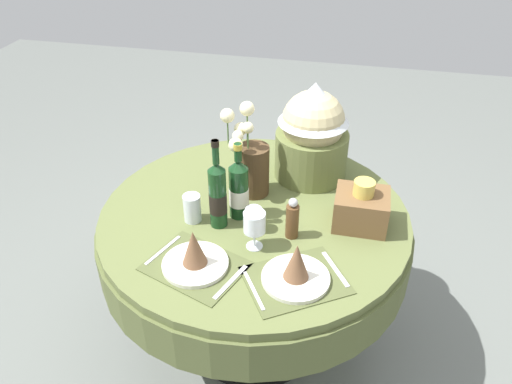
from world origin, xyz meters
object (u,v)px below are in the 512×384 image
(tumbler_mid, at_px, (254,219))
(pepper_mill, at_px, (292,219))
(place_setting_right, at_px, (296,271))
(wine_bottle_left, at_px, (218,195))
(dining_table, at_px, (254,238))
(woven_basket_side_right, at_px, (361,208))
(tumbler_near_left, at_px, (192,208))
(wine_glass_right, at_px, (254,223))
(flower_vase, at_px, (251,161))
(place_setting_left, at_px, (195,257))
(wine_bottle_centre, at_px, (239,189))
(gift_tub_back_right, at_px, (313,129))

(tumbler_mid, bearing_deg, pepper_mill, -1.83)
(place_setting_right, bearing_deg, wine_bottle_left, 144.37)
(wine_bottle_left, height_order, tumbler_mid, wine_bottle_left)
(tumbler_mid, bearing_deg, dining_table, 101.57)
(place_setting_right, height_order, woven_basket_side_right, woven_basket_side_right)
(tumbler_near_left, height_order, tumbler_mid, tumbler_near_left)
(wine_glass_right, relative_size, pepper_mill, 0.89)
(dining_table, xyz_separation_m, wine_glass_right, (0.05, -0.21, 0.25))
(flower_vase, bearing_deg, wine_bottle_left, -106.19)
(place_setting_left, distance_m, tumbler_mid, 0.30)
(flower_vase, relative_size, woven_basket_side_right, 1.96)
(place_setting_left, xyz_separation_m, tumbler_mid, (0.16, 0.25, 0.00))
(wine_glass_right, distance_m, woven_basket_side_right, 0.45)
(place_setting_right, distance_m, wine_bottle_centre, 0.44)
(wine_bottle_left, xyz_separation_m, wine_glass_right, (0.17, -0.10, -0.03))
(place_setting_left, xyz_separation_m, gift_tub_back_right, (0.32, 0.71, 0.19))
(tumbler_mid, bearing_deg, tumbler_near_left, 177.85)
(wine_bottle_centre, relative_size, tumbler_mid, 3.25)
(tumbler_near_left, xyz_separation_m, tumbler_mid, (0.25, -0.01, -0.01))
(place_setting_left, distance_m, wine_bottle_left, 0.28)
(wine_bottle_centre, height_order, tumbler_near_left, wine_bottle_centre)
(tumbler_mid, bearing_deg, place_setting_left, -121.95)
(pepper_mill, height_order, gift_tub_back_right, gift_tub_back_right)
(wine_bottle_centre, height_order, gift_tub_back_right, gift_tub_back_right)
(wine_glass_right, bearing_deg, wine_bottle_left, 148.41)
(wine_bottle_centre, xyz_separation_m, woven_basket_side_right, (0.49, 0.05, -0.05))
(flower_vase, xyz_separation_m, gift_tub_back_right, (0.23, 0.20, 0.08))
(gift_tub_back_right, bearing_deg, wine_bottle_centre, -122.93)
(place_setting_left, xyz_separation_m, woven_basket_side_right, (0.56, 0.38, 0.03))
(wine_glass_right, relative_size, tumbler_near_left, 1.34)
(place_setting_right, height_order, gift_tub_back_right, gift_tub_back_right)
(wine_bottle_left, bearing_deg, woven_basket_side_right, 12.88)
(place_setting_right, relative_size, tumbler_near_left, 3.64)
(place_setting_right, distance_m, tumbler_mid, 0.32)
(flower_vase, xyz_separation_m, tumbler_near_left, (-0.18, -0.25, -0.10))
(gift_tub_back_right, bearing_deg, wine_bottle_left, -124.11)
(dining_table, xyz_separation_m, wine_bottle_centre, (-0.06, -0.03, 0.27))
(wine_bottle_centre, bearing_deg, dining_table, 29.07)
(place_setting_right, xyz_separation_m, woven_basket_side_right, (0.20, 0.38, 0.03))
(wine_bottle_centre, relative_size, gift_tub_back_right, 0.74)
(woven_basket_side_right, bearing_deg, flower_vase, 165.16)
(place_setting_left, bearing_deg, pepper_mill, 38.68)
(dining_table, xyz_separation_m, tumbler_near_left, (-0.23, -0.10, 0.20))
(pepper_mill, bearing_deg, tumbler_mid, 178.17)
(wine_bottle_left, relative_size, gift_tub_back_right, 0.85)
(flower_vase, relative_size, wine_bottle_centre, 1.23)
(tumbler_near_left, height_order, gift_tub_back_right, gift_tub_back_right)
(dining_table, height_order, place_setting_left, place_setting_left)
(place_setting_left, relative_size, tumbler_mid, 3.98)
(place_setting_right, height_order, tumbler_near_left, place_setting_right)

